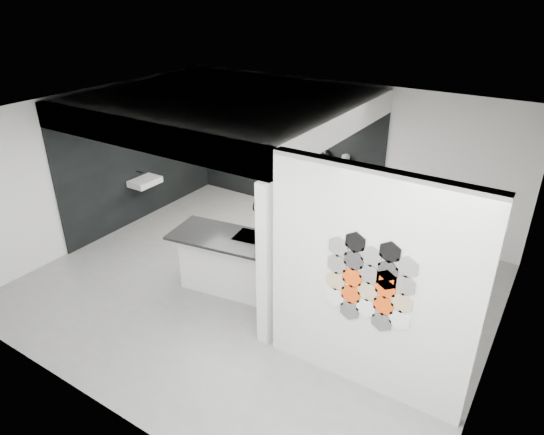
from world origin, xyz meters
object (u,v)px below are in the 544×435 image
at_px(kitchen_island, 234,262).
at_px(utensil_cup, 261,142).
at_px(stockpot, 236,135).
at_px(bottle_dark, 267,142).
at_px(partition_panel, 369,286).
at_px(glass_vase, 346,158).
at_px(wall_basin, 145,182).
at_px(kettle, 327,154).
at_px(glass_bowl, 346,158).

height_order(kitchen_island, utensil_cup, kitchen_island).
bearing_deg(stockpot, kitchen_island, -54.21).
bearing_deg(bottle_dark, partition_panel, -44.67).
bearing_deg(kitchen_island, stockpot, 116.80).
height_order(kitchen_island, glass_vase, kitchen_island).
relative_size(wall_basin, glass_vase, 4.57).
bearing_deg(kettle, glass_vase, -11.00).
bearing_deg(bottle_dark, glass_vase, 0.00).
bearing_deg(glass_bowl, kitchen_island, -97.27).
xyz_separation_m(glass_bowl, bottle_dark, (-1.83, 0.00, 0.02)).
bearing_deg(kitchen_island, kettle, 81.36).
distance_m(stockpot, kettle, 2.23).
distance_m(glass_vase, bottle_dark, 1.83).
distance_m(wall_basin, glass_vase, 4.01).
bearing_deg(kettle, glass_bowl, -11.00).
xyz_separation_m(wall_basin, stockpot, (0.75, 2.07, 0.55)).
bearing_deg(wall_basin, kitchen_island, -19.35).
height_order(partition_panel, glass_bowl, partition_panel).
height_order(wall_basin, stockpot, stockpot).
xyz_separation_m(kettle, bottle_dark, (-1.42, 0.00, -0.00)).
distance_m(kettle, glass_bowl, 0.42).
xyz_separation_m(kitchen_island, glass_vase, (0.40, 3.12, 0.88)).
bearing_deg(stockpot, utensil_cup, 0.00).
height_order(stockpot, utensil_cup, stockpot).
distance_m(kitchen_island, kettle, 3.24).
bearing_deg(utensil_cup, partition_panel, -43.67).
bearing_deg(glass_vase, kitchen_island, -97.27).
xyz_separation_m(kettle, utensil_cup, (-1.56, 0.00, -0.03)).
distance_m(partition_panel, wall_basin, 5.78).
bearing_deg(glass_vase, glass_bowl, 0.00).
height_order(kettle, glass_vase, kettle).
bearing_deg(wall_basin, bottle_dark, 53.01).
xyz_separation_m(kitchen_island, glass_bowl, (0.40, 3.12, 0.87)).
relative_size(stockpot, glass_vase, 1.53).
height_order(glass_bowl, glass_vase, glass_vase).
xyz_separation_m(kitchen_island, bottle_dark, (-1.44, 3.12, 0.88)).
bearing_deg(utensil_cup, stockpot, 180.00).
relative_size(glass_bowl, utensil_cup, 1.76).
xyz_separation_m(stockpot, glass_vase, (2.64, 0.00, -0.02)).
xyz_separation_m(partition_panel, stockpot, (-4.72, 3.87, 0.00)).
xyz_separation_m(stockpot, utensil_cup, (0.67, 0.00, -0.04)).
relative_size(kettle, glass_vase, 1.36).
bearing_deg(glass_bowl, glass_vase, 0.00).
distance_m(partition_panel, utensil_cup, 5.60).
distance_m(partition_panel, kitchen_island, 2.73).
xyz_separation_m(wall_basin, glass_vase, (3.39, 2.07, 0.54)).
xyz_separation_m(partition_panel, wall_basin, (-5.46, 1.80, -0.55)).
xyz_separation_m(kettle, glass_bowl, (0.42, 0.00, -0.02)).
relative_size(stockpot, bottle_dark, 1.37).
relative_size(partition_panel, stockpot, 13.96).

